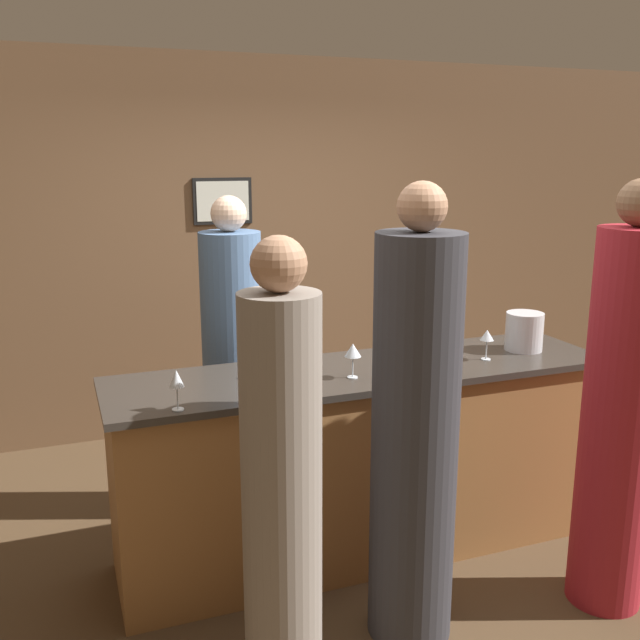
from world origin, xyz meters
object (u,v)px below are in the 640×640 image
bartender (233,368)px  ice_bucket (524,331)px  guest_0 (415,436)px  wine_bottle_0 (445,354)px  guest_1 (282,485)px  guest_2 (620,415)px

bartender → ice_bucket: bearing=154.4°
guest_0 → ice_bucket: size_ratio=9.38×
wine_bottle_0 → ice_bucket: 0.69m
guest_1 → ice_bucket: size_ratio=8.54×
guest_1 → wine_bottle_0: bearing=28.1°
guest_0 → guest_1: 0.63m
ice_bucket → bartender: bearing=154.4°
bartender → guest_1: size_ratio=1.03×
guest_1 → guest_0: bearing=8.3°
bartender → guest_0: guest_0 is taller
guest_2 → wine_bottle_0: size_ratio=6.98×
wine_bottle_0 → guest_1: bearing=-151.9°
guest_0 → ice_bucket: (1.05, 0.70, 0.20)m
bartender → guest_2: bearing=132.7°
guest_2 → ice_bucket: guest_2 is taller
guest_1 → guest_2: 1.61m
bartender → guest_1: bearing=83.1°
guest_0 → guest_2: guest_2 is taller
guest_2 → ice_bucket: bearing=85.3°
guest_0 → guest_1: guest_0 is taller
guest_2 → wine_bottle_0: 0.84m
bartender → guest_1: (-0.18, -1.50, -0.02)m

